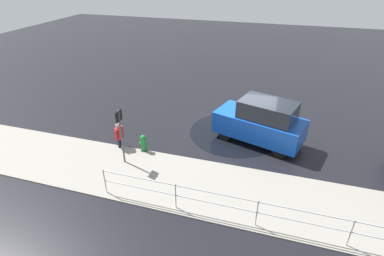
% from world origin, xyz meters
% --- Properties ---
extents(ground_plane, '(60.00, 60.00, 0.00)m').
position_xyz_m(ground_plane, '(0.00, 0.00, 0.00)').
color(ground_plane, black).
extents(kerb_strip, '(24.00, 3.20, 0.04)m').
position_xyz_m(kerb_strip, '(0.00, 4.20, 0.02)').
color(kerb_strip, gray).
rests_on(kerb_strip, ground).
extents(moving_hatchback, '(4.23, 2.77, 2.06)m').
position_xyz_m(moving_hatchback, '(-0.70, 0.39, 1.03)').
color(moving_hatchback, blue).
rests_on(moving_hatchback, ground).
extents(fire_hydrant, '(0.42, 0.31, 0.80)m').
position_xyz_m(fire_hydrant, '(4.02, 2.64, 0.40)').
color(fire_hydrant, '#197A2D').
rests_on(fire_hydrant, ground).
extents(pedestrian, '(0.24, 0.57, 1.22)m').
position_xyz_m(pedestrian, '(5.17, 2.64, 0.68)').
color(pedestrian, '#B2262D').
rests_on(pedestrian, ground).
extents(metal_railing, '(10.57, 0.04, 1.05)m').
position_xyz_m(metal_railing, '(-1.11, 5.52, 0.74)').
color(metal_railing, '#B7BABF').
rests_on(metal_railing, ground).
extents(sign_post, '(0.07, 0.44, 2.40)m').
position_xyz_m(sign_post, '(4.43, 3.65, 1.58)').
color(sign_post, '#4C4C51').
rests_on(sign_post, ground).
extents(puddle_patch, '(4.31, 4.31, 0.01)m').
position_xyz_m(puddle_patch, '(0.52, -0.07, 0.00)').
color(puddle_patch, black).
rests_on(puddle_patch, ground).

